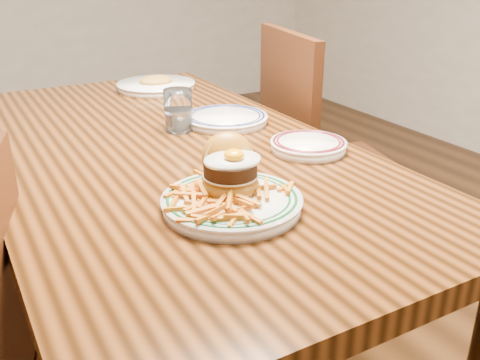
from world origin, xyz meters
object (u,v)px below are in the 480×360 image
chair_right (319,160)px  main_plate (231,189)px  table (166,177)px  side_plate (308,145)px

chair_right → main_plate: bearing=53.3°
table → side_plate: (0.30, -0.22, 0.10)m
chair_right → main_plate: (-0.68, -0.59, 0.26)m
table → chair_right: (0.65, 0.19, -0.14)m
side_plate → table: bearing=129.9°
table → main_plate: size_ratio=5.57×
main_plate → side_plate: main_plate is taller
main_plate → table: bearing=111.1°
table → side_plate: bearing=-36.4°
table → side_plate: side_plate is taller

